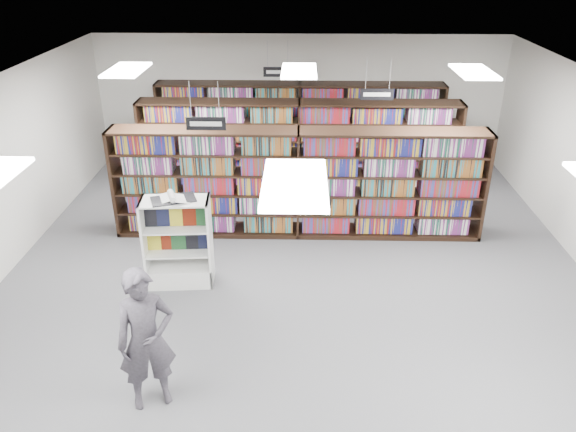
{
  "coord_description": "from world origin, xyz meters",
  "views": [
    {
      "loc": [
        0.06,
        -7.79,
        5.19
      ],
      "look_at": [
        -0.15,
        0.5,
        1.1
      ],
      "focal_mm": 35.0,
      "sensor_mm": 36.0,
      "label": 1
    }
  ],
  "objects_px": {
    "bookshelf_row_near": "(298,183)",
    "open_book": "(173,198)",
    "endcap_display": "(180,255)",
    "shopper": "(146,340)"
  },
  "relations": [
    {
      "from": "endcap_display",
      "to": "shopper",
      "type": "xyz_separation_m",
      "value": [
        0.19,
        -2.76,
        0.44
      ]
    },
    {
      "from": "bookshelf_row_near",
      "to": "endcap_display",
      "type": "relative_size",
      "value": 4.6
    },
    {
      "from": "bookshelf_row_near",
      "to": "open_book",
      "type": "bearing_deg",
      "value": -137.11
    },
    {
      "from": "open_book",
      "to": "shopper",
      "type": "xyz_separation_m",
      "value": [
        0.2,
        -2.72,
        -0.61
      ]
    },
    {
      "from": "bookshelf_row_near",
      "to": "open_book",
      "type": "xyz_separation_m",
      "value": [
        -1.96,
        -1.82,
        0.5
      ]
    },
    {
      "from": "shopper",
      "to": "endcap_display",
      "type": "bearing_deg",
      "value": 71.32
    },
    {
      "from": "endcap_display",
      "to": "open_book",
      "type": "height_order",
      "value": "open_book"
    },
    {
      "from": "open_book",
      "to": "shopper",
      "type": "height_order",
      "value": "shopper"
    },
    {
      "from": "endcap_display",
      "to": "open_book",
      "type": "distance_m",
      "value": 1.05
    },
    {
      "from": "endcap_display",
      "to": "open_book",
      "type": "relative_size",
      "value": 1.95
    }
  ]
}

